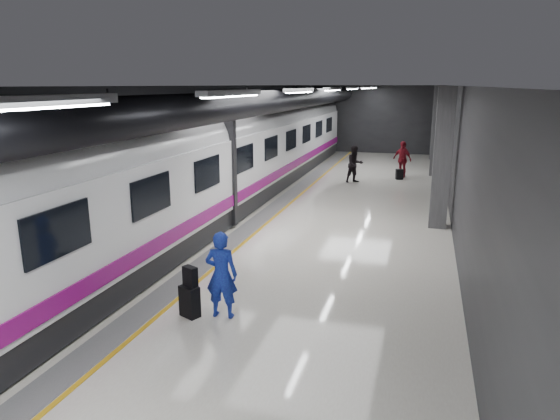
% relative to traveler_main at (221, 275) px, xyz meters
% --- Properties ---
extents(ground, '(40.00, 40.00, 0.00)m').
position_rel_traveler_main_xyz_m(ground, '(-0.31, 6.06, -0.89)').
color(ground, silver).
rests_on(ground, ground).
extents(platform_hall, '(10.02, 40.02, 4.51)m').
position_rel_traveler_main_xyz_m(platform_hall, '(-0.59, 7.02, 2.65)').
color(platform_hall, black).
rests_on(platform_hall, ground).
extents(train, '(3.05, 38.00, 4.05)m').
position_rel_traveler_main_xyz_m(train, '(-3.55, 6.06, 1.18)').
color(train, black).
rests_on(train, ground).
extents(traveler_main, '(0.69, 0.48, 1.78)m').
position_rel_traveler_main_xyz_m(traveler_main, '(0.00, 0.00, 0.00)').
color(traveler_main, blue).
rests_on(traveler_main, ground).
extents(suitcase_main, '(0.46, 0.39, 0.64)m').
position_rel_traveler_main_xyz_m(suitcase_main, '(-0.63, -0.19, -0.57)').
color(suitcase_main, black).
rests_on(suitcase_main, ground).
extents(shoulder_bag, '(0.34, 0.27, 0.40)m').
position_rel_traveler_main_xyz_m(shoulder_bag, '(-0.61, -0.15, -0.05)').
color(shoulder_bag, black).
rests_on(shoulder_bag, suitcase_main).
extents(traveler_far_a, '(1.08, 1.05, 1.75)m').
position_rel_traveler_main_xyz_m(traveler_far_a, '(0.54, 14.95, -0.02)').
color(traveler_far_a, black).
rests_on(traveler_far_a, ground).
extents(traveler_far_b, '(1.13, 0.97, 1.82)m').
position_rel_traveler_main_xyz_m(traveler_far_b, '(2.62, 17.03, 0.02)').
color(traveler_far_b, maroon).
rests_on(traveler_far_b, ground).
extents(suitcase_far, '(0.40, 0.33, 0.51)m').
position_rel_traveler_main_xyz_m(suitcase_far, '(2.56, 16.38, -0.64)').
color(suitcase_far, black).
rests_on(suitcase_far, ground).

